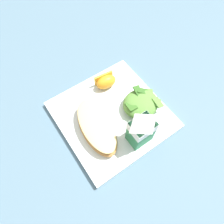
% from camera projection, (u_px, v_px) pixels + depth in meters
% --- Properties ---
extents(ground, '(3.00, 3.00, 0.00)m').
position_uv_depth(ground, '(112.00, 116.00, 0.58)').
color(ground, slate).
extents(white_plate, '(0.28, 0.28, 0.02)m').
position_uv_depth(white_plate, '(112.00, 115.00, 0.57)').
color(white_plate, silver).
rests_on(white_plate, ground).
extents(cheesy_pizza_bread, '(0.10, 0.18, 0.04)m').
position_uv_depth(cheesy_pizza_bread, '(97.00, 127.00, 0.53)').
color(cheesy_pizza_bread, '#B77F42').
rests_on(cheesy_pizza_bread, white_plate).
extents(green_salad_pile, '(0.10, 0.10, 0.05)m').
position_uv_depth(green_salad_pile, '(141.00, 104.00, 0.56)').
color(green_salad_pile, '#5B8E3D').
rests_on(green_salad_pile, white_plate).
extents(milk_carton, '(0.06, 0.05, 0.11)m').
position_uv_depth(milk_carton, '(141.00, 129.00, 0.48)').
color(milk_carton, '#2D8451').
rests_on(milk_carton, white_plate).
extents(orange_wedge_front, '(0.06, 0.04, 0.04)m').
position_uv_depth(orange_wedge_front, '(106.00, 82.00, 0.59)').
color(orange_wedge_front, orange).
rests_on(orange_wedge_front, white_plate).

